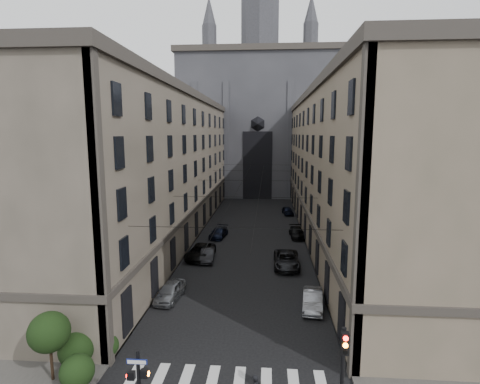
% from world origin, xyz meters
% --- Properties ---
extents(sidewalk_left, '(7.00, 80.00, 0.15)m').
position_xyz_m(sidewalk_left, '(-10.50, 36.00, 0.07)').
color(sidewalk_left, '#383533').
rests_on(sidewalk_left, ground).
extents(sidewalk_right, '(7.00, 80.00, 0.15)m').
position_xyz_m(sidewalk_right, '(10.50, 36.00, 0.07)').
color(sidewalk_right, '#383533').
rests_on(sidewalk_right, ground).
extents(zebra_crossing, '(11.00, 3.20, 0.01)m').
position_xyz_m(zebra_crossing, '(0.00, 5.00, 0.01)').
color(zebra_crossing, beige).
rests_on(zebra_crossing, ground).
extents(building_left, '(13.60, 60.60, 18.85)m').
position_xyz_m(building_left, '(-13.44, 36.00, 9.34)').
color(building_left, '#50493D').
rests_on(building_left, ground).
extents(building_right, '(13.60, 60.60, 18.85)m').
position_xyz_m(building_right, '(13.44, 36.00, 9.34)').
color(building_right, brown).
rests_on(building_right, ground).
extents(gothic_tower, '(35.00, 23.00, 58.00)m').
position_xyz_m(gothic_tower, '(0.00, 74.96, 17.80)').
color(gothic_tower, '#2D2D33').
rests_on(gothic_tower, ground).
extents(traffic_light_right, '(0.34, 0.50, 5.20)m').
position_xyz_m(traffic_light_right, '(5.60, 1.92, 3.29)').
color(traffic_light_right, black).
rests_on(traffic_light_right, ground).
extents(shrub_cluster, '(3.90, 4.40, 3.90)m').
position_xyz_m(shrub_cluster, '(-8.72, 5.01, 1.80)').
color(shrub_cluster, black).
rests_on(shrub_cluster, sidewalk_left).
extents(tram_wires, '(14.00, 60.00, 0.43)m').
position_xyz_m(tram_wires, '(0.00, 35.63, 7.25)').
color(tram_wires, black).
rests_on(tram_wires, ground).
extents(car_left_near, '(2.16, 4.32, 1.41)m').
position_xyz_m(car_left_near, '(-5.74, 15.20, 0.71)').
color(car_left_near, slate).
rests_on(car_left_near, ground).
extents(car_left_midnear, '(1.76, 4.09, 1.31)m').
position_xyz_m(car_left_midnear, '(-4.20, 24.90, 0.65)').
color(car_left_midnear, black).
rests_on(car_left_midnear, ground).
extents(car_left_midfar, '(3.01, 5.49, 1.46)m').
position_xyz_m(car_left_midfar, '(-5.12, 25.64, 0.73)').
color(car_left_midfar, black).
rests_on(car_left_midfar, ground).
extents(car_left_far, '(2.39, 4.64, 1.29)m').
position_xyz_m(car_left_far, '(-4.20, 34.07, 0.64)').
color(car_left_far, black).
rests_on(car_left_far, ground).
extents(car_right_near, '(1.95, 4.39, 1.40)m').
position_xyz_m(car_right_near, '(5.80, 14.47, 0.70)').
color(car_right_near, gray).
rests_on(car_right_near, ground).
extents(car_right_midnear, '(2.58, 5.56, 1.54)m').
position_xyz_m(car_right_midnear, '(4.20, 23.55, 0.77)').
color(car_right_midnear, black).
rests_on(car_right_midnear, ground).
extents(car_right_midfar, '(2.16, 4.66, 1.32)m').
position_xyz_m(car_right_midfar, '(6.13, 34.77, 0.66)').
color(car_right_midfar, black).
rests_on(car_right_midfar, ground).
extents(car_right_far, '(2.06, 4.04, 1.32)m').
position_xyz_m(car_right_far, '(5.60, 48.87, 0.66)').
color(car_right_far, black).
rests_on(car_right_far, ground).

